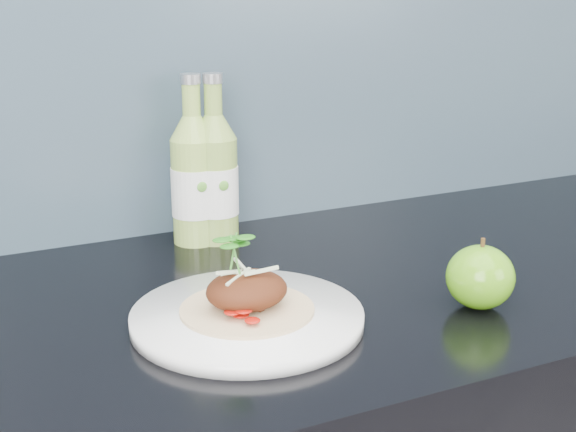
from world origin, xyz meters
The scene contains 5 objects.
dinner_plate centered at (-0.10, 1.62, 0.91)m, with size 0.31×0.31×0.02m.
pork_taco centered at (-0.10, 1.62, 0.94)m, with size 0.15×0.15×0.10m.
green_apple centered at (0.17, 1.54, 0.94)m, with size 0.10×0.10×0.09m.
cider_bottle_left centered at (-0.05, 1.92, 0.99)m, with size 0.08×0.08×0.24m.
cider_bottle_right centered at (-0.02, 1.91, 0.99)m, with size 0.09×0.09×0.24m.
Camera 1 is at (-0.42, 0.86, 1.28)m, focal length 50.00 mm.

